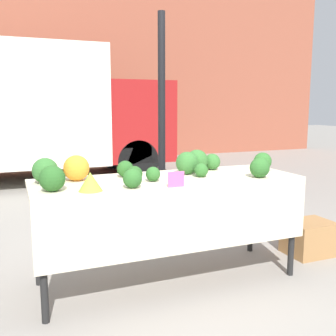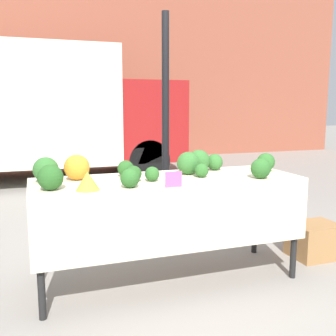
{
  "view_description": "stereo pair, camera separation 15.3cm",
  "coord_description": "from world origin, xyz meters",
  "px_view_note": "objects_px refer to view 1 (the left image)",
  "views": [
    {
      "loc": [
        -1.14,
        -2.83,
        1.42
      ],
      "look_at": [
        0.0,
        0.0,
        0.93
      ],
      "focal_mm": 42.0,
      "sensor_mm": 36.0,
      "label": 1
    },
    {
      "loc": [
        -1.0,
        -2.88,
        1.42
      ],
      "look_at": [
        0.0,
        0.0,
        0.93
      ],
      "focal_mm": 42.0,
      "sensor_mm": 36.0,
      "label": 2
    }
  ],
  "objects_px": {
    "produce_crate": "(309,238)",
    "parked_truck": "(18,110)",
    "price_sign": "(176,179)",
    "orange_cauliflower": "(76,168)"
  },
  "relations": [
    {
      "from": "parked_truck",
      "to": "price_sign",
      "type": "distance_m",
      "value": 5.45
    },
    {
      "from": "parked_truck",
      "to": "orange_cauliflower",
      "type": "xyz_separation_m",
      "value": [
        0.29,
        -4.85,
        -0.39
      ]
    },
    {
      "from": "parked_truck",
      "to": "produce_crate",
      "type": "bearing_deg",
      "value": -63.86
    },
    {
      "from": "price_sign",
      "to": "produce_crate",
      "type": "distance_m",
      "value": 1.76
    },
    {
      "from": "orange_cauliflower",
      "to": "price_sign",
      "type": "height_order",
      "value": "orange_cauliflower"
    },
    {
      "from": "price_sign",
      "to": "orange_cauliflower",
      "type": "bearing_deg",
      "value": 140.51
    },
    {
      "from": "produce_crate",
      "to": "parked_truck",
      "type": "bearing_deg",
      "value": 116.14
    },
    {
      "from": "price_sign",
      "to": "produce_crate",
      "type": "height_order",
      "value": "price_sign"
    },
    {
      "from": "parked_truck",
      "to": "orange_cauliflower",
      "type": "bearing_deg",
      "value": -86.59
    },
    {
      "from": "parked_truck",
      "to": "price_sign",
      "type": "xyz_separation_m",
      "value": [
        0.9,
        -5.36,
        -0.43
      ]
    }
  ]
}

